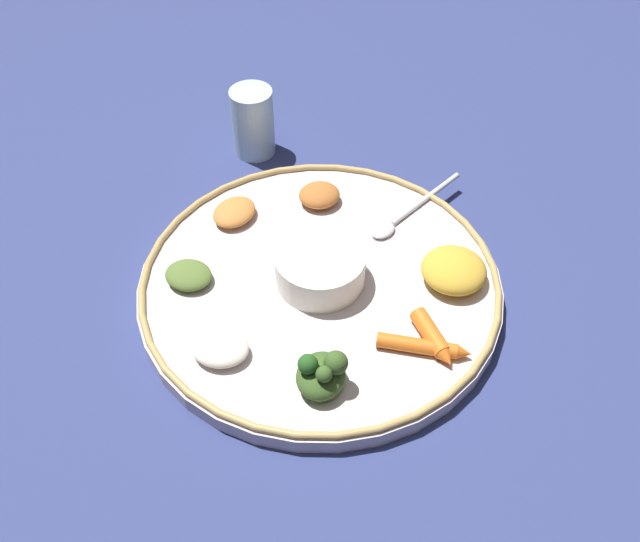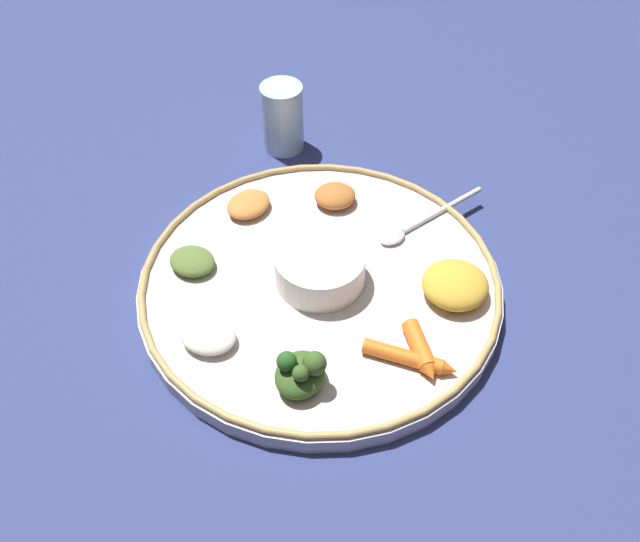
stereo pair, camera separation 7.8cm
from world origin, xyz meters
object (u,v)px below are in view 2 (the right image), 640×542
(carrot_near_spoon, at_px, (409,358))
(carrot_outer, at_px, (421,350))
(drinking_glass, at_px, (283,122))
(center_bowl, at_px, (320,267))
(greens_pile, at_px, (301,372))
(spoon, at_px, (416,224))

(carrot_near_spoon, xyz_separation_m, carrot_outer, (0.02, 0.00, 0.00))
(carrot_near_spoon, height_order, drinking_glass, drinking_glass)
(center_bowl, height_order, drinking_glass, drinking_glass)
(center_bowl, xyz_separation_m, greens_pile, (-0.06, -0.13, -0.00))
(spoon, relative_size, carrot_outer, 2.21)
(spoon, bearing_deg, carrot_near_spoon, -116.51)
(spoon, height_order, greens_pile, greens_pile)
(spoon, xyz_separation_m, greens_pile, (-0.20, -0.17, 0.02))
(carrot_near_spoon, distance_m, drinking_glass, 0.42)
(greens_pile, bearing_deg, carrot_near_spoon, -5.74)
(spoon, relative_size, drinking_glass, 1.68)
(carrot_outer, bearing_deg, spoon, 66.97)
(center_bowl, bearing_deg, carrot_outer, -64.32)
(carrot_near_spoon, xyz_separation_m, drinking_glass, (-0.01, 0.42, 0.01))
(greens_pile, relative_size, carrot_near_spoon, 0.86)
(greens_pile, bearing_deg, drinking_glass, 75.75)
(center_bowl, distance_m, carrot_outer, 0.15)
(spoon, bearing_deg, greens_pile, -139.69)
(center_bowl, distance_m, drinking_glass, 0.28)
(spoon, distance_m, carrot_outer, 0.20)
(carrot_outer, bearing_deg, center_bowl, 115.68)
(carrot_outer, bearing_deg, drinking_glass, 93.29)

